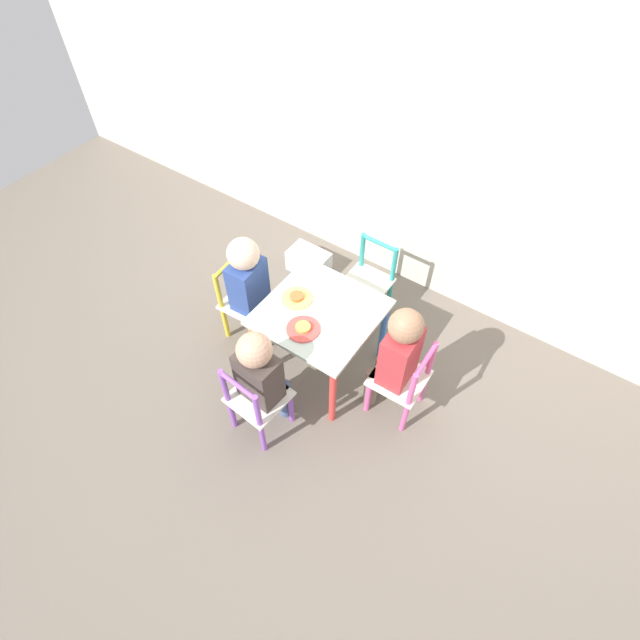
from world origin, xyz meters
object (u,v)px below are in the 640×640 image
at_px(child_left, 250,282).
at_px(storage_bin, 309,261).
at_px(chair_pink, 403,381).
at_px(chair_teal, 369,283).
at_px(chair_purple, 256,401).
at_px(child_right, 397,353).
at_px(kids_table, 320,320).
at_px(plate_front, 303,329).
at_px(chair_yellow, 245,302).
at_px(child_front, 261,373).
at_px(plate_left, 297,298).

bearing_deg(child_left, storage_bin, 2.03).
xyz_separation_m(chair_pink, chair_teal, (-0.49, 0.49, 0.00)).
distance_m(chair_purple, child_right, 0.72).
relative_size(kids_table, plate_front, 3.40).
distance_m(chair_teal, child_right, 0.68).
xyz_separation_m(kids_table, chair_yellow, (-0.50, -0.03, -0.15)).
distance_m(chair_purple, child_front, 0.19).
height_order(kids_table, child_right, child_right).
bearing_deg(chair_yellow, child_right, -91.04).
distance_m(chair_yellow, plate_front, 0.56).
bearing_deg(plate_front, storage_bin, 124.20).
height_order(child_left, child_right, child_right).
xyz_separation_m(kids_table, storage_bin, (-0.50, 0.59, -0.32)).
relative_size(chair_purple, plate_front, 3.08).
relative_size(chair_teal, storage_bin, 1.93).
height_order(chair_purple, storage_bin, chair_purple).
bearing_deg(plate_left, storage_bin, 120.99).
distance_m(child_right, plate_left, 0.58).
bearing_deg(plate_front, chair_purple, -95.76).
xyz_separation_m(child_front, child_right, (0.47, 0.45, 0.02)).
bearing_deg(child_front, plate_front, -92.02).
relative_size(chair_teal, plate_front, 3.08).
relative_size(chair_yellow, child_left, 0.70).
bearing_deg(child_front, chair_yellow, -36.88).
relative_size(child_front, child_left, 0.98).
bearing_deg(storage_bin, child_front, -65.51).
bearing_deg(kids_table, child_front, -94.09).
bearing_deg(kids_table, chair_teal, 89.58).
xyz_separation_m(chair_yellow, child_right, (0.93, 0.04, 0.20)).
height_order(chair_pink, storage_bin, chair_pink).
distance_m(chair_yellow, chair_pink, 0.99).
relative_size(chair_yellow, child_right, 0.69).
height_order(chair_pink, plate_left, chair_pink).
distance_m(chair_purple, plate_left, 0.56).
relative_size(child_front, plate_left, 4.45).
distance_m(chair_pink, child_right, 0.20).
relative_size(child_right, plate_left, 4.67).
relative_size(kids_table, chair_pink, 1.10).
bearing_deg(kids_table, child_right, 1.33).
bearing_deg(chair_teal, chair_yellow, -133.01).
distance_m(chair_teal, storage_bin, 0.54).
xyz_separation_m(child_left, child_right, (0.87, 0.04, 0.00)).
relative_size(chair_yellow, chair_pink, 1.00).
distance_m(kids_table, chair_yellow, 0.52).
height_order(chair_teal, child_front, child_front).
bearing_deg(chair_purple, child_right, -128.93).
bearing_deg(storage_bin, chair_yellow, -90.01).
xyz_separation_m(child_front, child_left, (-0.41, 0.41, 0.01)).
height_order(plate_left, storage_bin, plate_left).
height_order(chair_purple, child_left, child_left).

